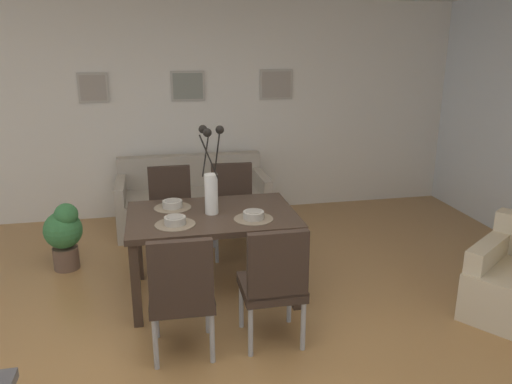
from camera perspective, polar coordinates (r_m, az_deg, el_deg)
name	(u,v)px	position (r m, az deg, el deg)	size (l,w,h in m)	color
ground_plane	(203,363)	(3.68, -6.02, -18.74)	(9.00, 9.00, 0.00)	#A87A47
back_wall_panel	(172,111)	(6.29, -9.51, 9.06)	(9.00, 0.10, 2.60)	white
dining_table	(212,223)	(4.26, -5.01, -3.55)	(1.40, 0.93, 0.74)	#3D2D23
dining_chair_near_left	(182,290)	(3.50, -8.45, -11.00)	(0.45, 0.45, 0.92)	#33261E
dining_chair_near_right	(171,208)	(5.11, -9.62, -1.85)	(0.44, 0.44, 0.92)	#33261E
dining_chair_far_left	(274,280)	(3.59, 2.05, -10.01)	(0.44, 0.44, 0.92)	#33261E
dining_chair_far_right	(233,205)	(5.16, -2.64, -1.45)	(0.47, 0.47, 0.92)	#33261E
centerpiece_vase	(211,181)	(4.15, -5.13, 1.27)	(0.21, 0.23, 0.73)	white
placemat_near_left	(175,224)	(4.01, -9.16, -3.65)	(0.32, 0.32, 0.01)	#7F705B
bowl_near_left	(175,220)	(4.00, -9.19, -3.15)	(0.17, 0.17, 0.07)	#B2ADA3
placemat_near_right	(173,208)	(4.40, -9.44, -1.76)	(0.32, 0.32, 0.01)	#7F705B
bowl_near_right	(172,204)	(4.39, -9.47, -1.30)	(0.17, 0.17, 0.07)	#B2ADA3
placemat_far_left	(254,219)	(4.08, -0.28, -3.06)	(0.32, 0.32, 0.01)	#7F705B
bowl_far_left	(254,214)	(4.07, -0.28, -2.57)	(0.17, 0.17, 0.07)	#B2ADA3
sofa	(193,203)	(5.99, -7.15, -1.27)	(1.72, 0.84, 0.80)	#B2A899
framed_picture_left	(93,88)	(6.22, -18.01, 11.19)	(0.34, 0.03, 0.34)	#B2ADA3
framed_picture_center	(188,86)	(6.20, -7.74, 11.83)	(0.41, 0.03, 0.36)	#B2ADA3
framed_picture_right	(276,84)	(6.37, 2.31, 12.10)	(0.41, 0.03, 0.37)	#B2ADA3
potted_plant	(64,233)	(5.13, -20.96, -4.35)	(0.36, 0.36, 0.67)	brown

